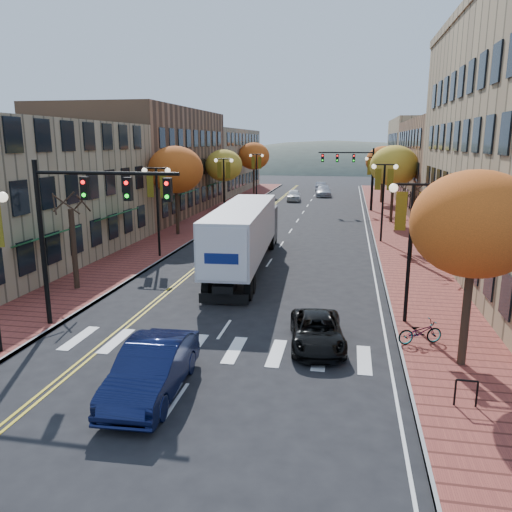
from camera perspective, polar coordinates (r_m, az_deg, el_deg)
The scene contains 30 objects.
ground at distance 17.66m, azimuth -6.88°, elevation -12.97°, with size 200.00×200.00×0.00m, color black.
sidewalk_left at distance 50.19m, azimuth -5.71°, elevation 4.16°, with size 4.00×85.00×0.15m, color brown.
sidewalk_right at distance 48.40m, azimuth 15.26°, elevation 3.44°, with size 4.00×85.00×0.15m, color brown.
building_left_mid at distance 55.66m, azimuth -12.88°, elevation 10.38°, with size 12.00×24.00×11.00m, color brown.
building_left_far at distance 79.27m, azimuth -5.63°, elevation 10.77°, with size 12.00×26.00×9.50m, color #9E8966.
building_right_mid at distance 58.78m, azimuth 24.21°, elevation 9.21°, with size 15.00×24.00×10.00m, color brown.
building_right_far at distance 80.31m, azimuth 20.62°, elevation 10.58°, with size 15.00×20.00×11.00m, color #9E8966.
tree_left_a at distance 27.53m, azimuth -20.08°, elevation 0.75°, with size 0.28×0.28×4.20m.
tree_left_b at distance 41.58m, azimuth -9.17°, elevation 9.69°, with size 4.48×4.48×7.21m.
tree_left_c at distance 56.91m, azimuth -3.70°, elevation 10.27°, with size 4.16×4.16×6.69m.
tree_left_d at distance 74.46m, azimuth -0.26°, elevation 11.35°, with size 4.61×4.61×7.42m.
tree_right_a at distance 17.80m, azimuth 23.73°, elevation 3.33°, with size 4.16×4.16×6.69m.
tree_right_b at distance 33.82m, azimuth 17.35°, elevation 3.10°, with size 0.28×0.28×4.20m.
tree_right_c at distance 49.35m, azimuth 15.50°, elevation 9.88°, with size 4.48×4.48×7.21m.
tree_right_d at distance 65.30m, azimuth 14.35°, elevation 10.45°, with size 4.35×4.35×7.00m.
lamp_left_b at distance 33.68m, azimuth -11.24°, elevation 6.91°, with size 1.96×0.36×6.05m.
lamp_left_c at distance 50.78m, azimuth -3.69°, elevation 9.09°, with size 1.96×0.36×6.05m.
lamp_left_d at distance 68.35m, azimuth 0.05°, elevation 10.11°, with size 1.96×0.36×6.05m.
lamp_right_a at distance 21.55m, azimuth 17.32°, elevation 3.28°, with size 1.96×0.36×6.05m.
lamp_right_b at distance 39.36m, azimuth 14.39°, elevation 7.60°, with size 1.96×0.36×6.05m.
lamp_right_c at distance 57.28m, azimuth 13.27°, elevation 9.22°, with size 1.96×0.36×6.05m.
traffic_mast_near at distance 21.07m, azimuth -19.18°, elevation 4.67°, with size 6.10×0.35×7.00m.
traffic_mast_far at distance 57.19m, azimuth 11.25°, elevation 9.94°, with size 6.10×0.34×7.00m.
semi_truck at distance 30.70m, azimuth -1.14°, elevation 2.93°, with size 3.49×16.21×4.02m.
navy_sedan at distance 16.13m, azimuth -11.81°, elevation -12.53°, with size 1.76×5.04×1.66m, color #0E1438.
black_suv at distance 19.46m, azimuth 6.99°, elevation -8.54°, with size 1.99×4.31×1.20m, color black.
car_far_white at distance 66.72m, azimuth 4.32°, elevation 6.95°, with size 1.79×4.44×1.51m, color white.
car_far_silver at distance 72.84m, azimuth 7.71°, elevation 7.37°, with size 2.11×5.19×1.51m, color #ADADB5.
car_far_oncoming at distance 79.98m, azimuth 7.47°, elevation 7.86°, with size 1.55×4.45×1.47m, color #9A9AA1.
bicycle at distance 20.21m, azimuth 18.24°, elevation -8.25°, with size 0.61×1.76×0.92m, color gray.
Camera 1 is at (4.90, -15.12, 7.70)m, focal length 35.00 mm.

